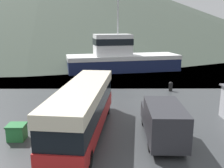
# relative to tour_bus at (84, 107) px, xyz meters

# --- Properties ---
(water_surface) EXTENTS (240.00, 240.00, 0.00)m
(water_surface) POSITION_rel_tour_bus_xyz_m (2.00, 132.11, -1.88)
(water_surface) COLOR #3D5160
(water_surface) RESTS_ON ground
(tour_bus) EXTENTS (3.68, 11.44, 3.34)m
(tour_bus) POSITION_rel_tour_bus_xyz_m (0.00, 0.00, 0.00)
(tour_bus) COLOR red
(tour_bus) RESTS_ON ground
(delivery_van) EXTENTS (2.33, 6.24, 2.42)m
(delivery_van) POSITION_rel_tour_bus_xyz_m (5.07, -0.85, -0.59)
(delivery_van) COLOR #2D2D33
(delivery_van) RESTS_ON ground
(fishing_boat) EXTENTS (18.45, 8.90, 12.59)m
(fishing_boat) POSITION_rel_tour_bus_xyz_m (3.40, 23.89, 0.23)
(fishing_boat) COLOR #19234C
(fishing_boat) RESTS_ON water_surface
(storage_bin) EXTENTS (1.15, 1.05, 1.02)m
(storage_bin) POSITION_rel_tour_bus_xyz_m (-4.20, -0.88, -1.36)
(storage_bin) COLOR #287F3D
(storage_bin) RESTS_ON ground
(mooring_bollard) EXTENTS (0.46, 0.46, 1.04)m
(mooring_bollard) POSITION_rel_tour_bus_xyz_m (8.43, 11.11, -1.31)
(mooring_bollard) COLOR black
(mooring_bollard) RESTS_ON ground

